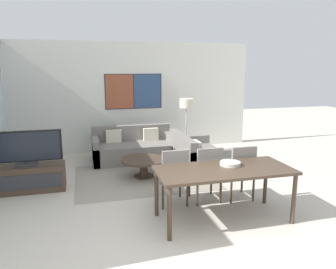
% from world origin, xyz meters
% --- Properties ---
extents(ground_plane, '(24.00, 24.00, 0.00)m').
position_xyz_m(ground_plane, '(0.00, 0.00, 0.00)').
color(ground_plane, beige).
extents(wall_back, '(6.77, 0.09, 2.80)m').
position_xyz_m(wall_back, '(0.01, 5.29, 1.41)').
color(wall_back, silver).
rests_on(wall_back, ground_plane).
extents(area_rug, '(2.69, 2.11, 0.01)m').
position_xyz_m(area_rug, '(0.04, 3.01, 0.00)').
color(area_rug, gray).
rests_on(area_rug, ground_plane).
extents(tv_console, '(1.28, 0.44, 0.48)m').
position_xyz_m(tv_console, '(-2.09, 2.79, 0.24)').
color(tv_console, '#423326').
rests_on(tv_console, ground_plane).
extents(television, '(1.24, 0.20, 0.63)m').
position_xyz_m(television, '(-2.09, 2.79, 0.79)').
color(television, '#2D2D33').
rests_on(television, tv_console).
extents(sofa_main, '(1.91, 0.94, 0.78)m').
position_xyz_m(sofa_main, '(0.04, 4.31, 0.27)').
color(sofa_main, slate).
rests_on(sofa_main, ground_plane).
extents(sofa_side, '(0.94, 1.51, 0.78)m').
position_xyz_m(sofa_side, '(1.22, 3.18, 0.27)').
color(sofa_side, slate).
rests_on(sofa_side, ground_plane).
extents(coffee_table, '(0.90, 0.90, 0.38)m').
position_xyz_m(coffee_table, '(0.04, 3.01, 0.29)').
color(coffee_table, '#423326').
rests_on(coffee_table, ground_plane).
extents(dining_table, '(1.93, 0.86, 0.78)m').
position_xyz_m(dining_table, '(0.81, 0.89, 0.70)').
color(dining_table, '#423326').
rests_on(dining_table, ground_plane).
extents(dining_chair_left, '(0.46, 0.46, 0.94)m').
position_xyz_m(dining_chair_left, '(0.25, 1.56, 0.52)').
color(dining_chair_left, gray).
rests_on(dining_chair_left, ground_plane).
extents(dining_chair_centre, '(0.46, 0.46, 0.94)m').
position_xyz_m(dining_chair_centre, '(0.81, 1.54, 0.52)').
color(dining_chair_centre, gray).
rests_on(dining_chair_centre, ground_plane).
extents(dining_chair_right, '(0.46, 0.46, 0.94)m').
position_xyz_m(dining_chair_right, '(1.38, 1.49, 0.52)').
color(dining_chair_right, gray).
rests_on(dining_chair_right, ground_plane).
extents(fruit_bowl, '(0.31, 0.31, 0.05)m').
position_xyz_m(fruit_bowl, '(0.96, 1.02, 0.81)').
color(fruit_bowl, '#B7B2A8').
rests_on(fruit_bowl, dining_table).
extents(floor_lamp, '(0.34, 0.34, 1.42)m').
position_xyz_m(floor_lamp, '(1.36, 4.33, 1.20)').
color(floor_lamp, '#2D2D33').
rests_on(floor_lamp, ground_plane).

